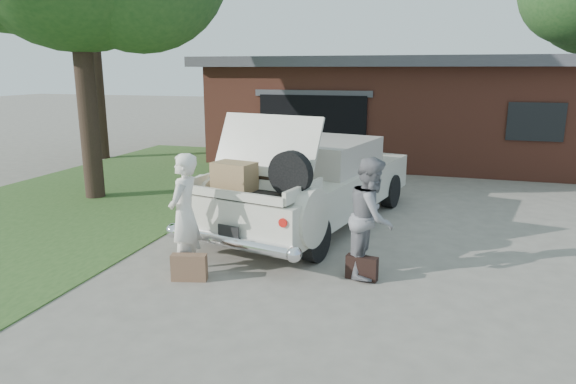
# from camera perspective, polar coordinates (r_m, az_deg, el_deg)

# --- Properties ---
(ground) EXTENTS (90.00, 90.00, 0.00)m
(ground) POSITION_cam_1_polar(r_m,az_deg,el_deg) (7.67, -1.32, -9.03)
(ground) COLOR gray
(ground) RESTS_ON ground
(grass_strip) EXTENTS (6.00, 16.00, 0.02)m
(grass_strip) POSITION_cam_1_polar(r_m,az_deg,el_deg) (12.77, -20.93, -0.66)
(grass_strip) COLOR #2D4C1E
(grass_strip) RESTS_ON ground
(house) EXTENTS (12.80, 7.80, 3.30)m
(house) POSITION_cam_1_polar(r_m,az_deg,el_deg) (18.29, 13.16, 9.19)
(house) COLOR brown
(house) RESTS_ON ground
(sedan) EXTENTS (3.29, 5.94, 2.22)m
(sedan) POSITION_cam_1_polar(r_m,az_deg,el_deg) (9.88, 2.67, 1.14)
(sedan) COLOR silver
(sedan) RESTS_ON ground
(woman_left) EXTENTS (0.47, 0.68, 1.78)m
(woman_left) POSITION_cam_1_polar(r_m,az_deg,el_deg) (7.60, -11.44, -2.42)
(woman_left) COLOR white
(woman_left) RESTS_ON ground
(woman_right) EXTENTS (0.66, 0.85, 1.74)m
(woman_right) POSITION_cam_1_polar(r_m,az_deg,el_deg) (7.46, 9.25, -2.77)
(woman_right) COLOR gray
(woman_right) RESTS_ON ground
(suitcase_left) EXTENTS (0.53, 0.27, 0.39)m
(suitcase_left) POSITION_cam_1_polar(r_m,az_deg,el_deg) (7.50, -10.92, -8.23)
(suitcase_left) COLOR brown
(suitcase_left) RESTS_ON ground
(suitcase_right) EXTENTS (0.47, 0.21, 0.35)m
(suitcase_right) POSITION_cam_1_polar(r_m,az_deg,el_deg) (7.48, 8.20, -8.34)
(suitcase_right) COLOR black
(suitcase_right) RESTS_ON ground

